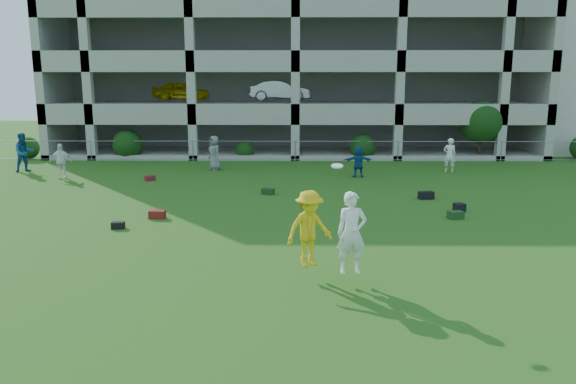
{
  "coord_description": "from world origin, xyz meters",
  "views": [
    {
      "loc": [
        -0.01,
        -13.59,
        4.79
      ],
      "look_at": [
        -0.22,
        3.0,
        1.4
      ],
      "focal_mm": 35.0,
      "sensor_mm": 36.0,
      "label": 1
    }
  ],
  "objects_px": {
    "bystander_b": "(61,161)",
    "frisbee_contest": "(322,230)",
    "bystander_c": "(214,153)",
    "bystander_e": "(450,155)",
    "parking_garage": "(295,60)",
    "bystander_a": "(24,152)",
    "crate_d": "(459,207)",
    "bystander_d": "(358,162)"
  },
  "relations": [
    {
      "from": "bystander_a",
      "to": "crate_d",
      "type": "height_order",
      "value": "bystander_a"
    },
    {
      "from": "bystander_d",
      "to": "frisbee_contest",
      "type": "xyz_separation_m",
      "value": [
        -2.47,
        -14.36,
        0.49
      ]
    },
    {
      "from": "bystander_a",
      "to": "bystander_d",
      "type": "xyz_separation_m",
      "value": [
        17.09,
        -1.38,
        -0.24
      ]
    },
    {
      "from": "bystander_b",
      "to": "crate_d",
      "type": "relative_size",
      "value": 4.82
    },
    {
      "from": "bystander_b",
      "to": "bystander_d",
      "type": "distance_m",
      "value": 14.4
    },
    {
      "from": "bystander_c",
      "to": "parking_garage",
      "type": "xyz_separation_m",
      "value": [
        4.23,
        12.06,
        5.11
      ]
    },
    {
      "from": "bystander_c",
      "to": "bystander_e",
      "type": "height_order",
      "value": "bystander_c"
    },
    {
      "from": "bystander_a",
      "to": "parking_garage",
      "type": "height_order",
      "value": "parking_garage"
    },
    {
      "from": "parking_garage",
      "to": "bystander_a",
      "type": "bearing_deg",
      "value": -137.69
    },
    {
      "from": "crate_d",
      "to": "bystander_a",
      "type": "bearing_deg",
      "value": 156.76
    },
    {
      "from": "bystander_e",
      "to": "frisbee_contest",
      "type": "bearing_deg",
      "value": 74.58
    },
    {
      "from": "bystander_b",
      "to": "frisbee_contest",
      "type": "bearing_deg",
      "value": -68.51
    },
    {
      "from": "bystander_b",
      "to": "frisbee_contest",
      "type": "height_order",
      "value": "frisbee_contest"
    },
    {
      "from": "crate_d",
      "to": "parking_garage",
      "type": "bearing_deg",
      "value": 105.74
    },
    {
      "from": "bystander_c",
      "to": "bystander_e",
      "type": "relative_size",
      "value": 1.03
    },
    {
      "from": "bystander_b",
      "to": "bystander_c",
      "type": "height_order",
      "value": "bystander_c"
    },
    {
      "from": "bystander_e",
      "to": "frisbee_contest",
      "type": "distance_m",
      "value": 17.49
    },
    {
      "from": "bystander_a",
      "to": "bystander_b",
      "type": "height_order",
      "value": "bystander_a"
    },
    {
      "from": "bystander_a",
      "to": "parking_garage",
      "type": "bearing_deg",
      "value": 3.62
    },
    {
      "from": "frisbee_contest",
      "to": "bystander_a",
      "type": "bearing_deg",
      "value": 132.9
    },
    {
      "from": "bystander_c",
      "to": "frisbee_contest",
      "type": "xyz_separation_m",
      "value": [
        4.87,
        -16.41,
        0.35
      ]
    },
    {
      "from": "bystander_d",
      "to": "bystander_c",
      "type": "bearing_deg",
      "value": -19.83
    },
    {
      "from": "bystander_a",
      "to": "bystander_c",
      "type": "bearing_deg",
      "value": -34.78
    },
    {
      "from": "bystander_b",
      "to": "parking_garage",
      "type": "height_order",
      "value": "parking_garage"
    },
    {
      "from": "bystander_e",
      "to": "parking_garage",
      "type": "relative_size",
      "value": 0.06
    },
    {
      "from": "bystander_b",
      "to": "bystander_c",
      "type": "xyz_separation_m",
      "value": [
        7.06,
        2.63,
        0.06
      ]
    },
    {
      "from": "bystander_a",
      "to": "crate_d",
      "type": "xyz_separation_m",
      "value": [
        19.99,
        -8.58,
        -0.85
      ]
    },
    {
      "from": "parking_garage",
      "to": "bystander_e",
      "type": "bearing_deg",
      "value": -57.71
    },
    {
      "from": "bystander_d",
      "to": "crate_d",
      "type": "relative_size",
      "value": 4.38
    },
    {
      "from": "bystander_a",
      "to": "frisbee_contest",
      "type": "xyz_separation_m",
      "value": [
        14.62,
        -15.74,
        0.26
      ]
    },
    {
      "from": "bystander_e",
      "to": "crate_d",
      "type": "bearing_deg",
      "value": 86.73
    },
    {
      "from": "bystander_a",
      "to": "bystander_e",
      "type": "xyz_separation_m",
      "value": [
        21.94,
        0.14,
        -0.12
      ]
    },
    {
      "from": "bystander_c",
      "to": "bystander_b",
      "type": "bearing_deg",
      "value": -106.33
    },
    {
      "from": "bystander_b",
      "to": "bystander_e",
      "type": "xyz_separation_m",
      "value": [
        19.24,
        2.1,
        0.04
      ]
    },
    {
      "from": "bystander_e",
      "to": "parking_garage",
      "type": "distance_m",
      "value": 15.75
    },
    {
      "from": "crate_d",
      "to": "frisbee_contest",
      "type": "xyz_separation_m",
      "value": [
        -5.37,
        -7.15,
        1.11
      ]
    },
    {
      "from": "bystander_a",
      "to": "bystander_d",
      "type": "distance_m",
      "value": 17.15
    },
    {
      "from": "bystander_a",
      "to": "parking_garage",
      "type": "distance_m",
      "value": 19.56
    },
    {
      "from": "bystander_b",
      "to": "bystander_e",
      "type": "height_order",
      "value": "bystander_e"
    },
    {
      "from": "bystander_a",
      "to": "frisbee_contest",
      "type": "bearing_deg",
      "value": -85.8
    },
    {
      "from": "bystander_b",
      "to": "bystander_d",
      "type": "relative_size",
      "value": 1.1
    },
    {
      "from": "bystander_a",
      "to": "parking_garage",
      "type": "xyz_separation_m",
      "value": [
        13.98,
        12.73,
        5.01
      ]
    }
  ]
}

